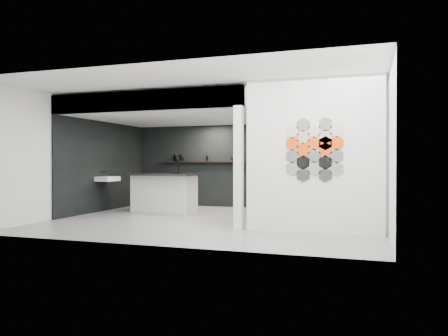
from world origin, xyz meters
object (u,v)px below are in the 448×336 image
partition_panel (313,155)px  kettle (234,158)px  glass_bowl (254,159)px  utensil_cup (182,159)px  glass_vase (254,158)px  bottle_dark (207,158)px  kitchen_island (164,192)px  wall_basin (108,179)px  stockpot (178,158)px

partition_panel → kettle: bearing=124.7°
glass_bowl → utensil_cup: size_ratio=1.37×
glass_vase → bottle_dark: size_ratio=0.91×
glass_vase → bottle_dark: bottle_dark is taller
kettle → utensil_cup: size_ratio=1.56×
kitchen_island → kettle: 2.35m
bottle_dark → glass_bowl: bearing=0.0°
wall_basin → utensil_cup: size_ratio=5.67×
kettle → glass_vase: kettle is taller
kitchen_island → glass_vase: kitchen_island is taller
stockpot → utensil_cup: stockpot is taller
wall_basin → glass_bowl: (3.39, 2.07, 0.52)m
wall_basin → kettle: (2.79, 2.07, 0.54)m
stockpot → utensil_cup: 0.16m
stockpot → kettle: size_ratio=1.36×
kettle → glass_bowl: size_ratio=1.14×
partition_panel → utensil_cup: partition_panel is taller
wall_basin → bottle_dark: size_ratio=4.01×
wall_basin → bottle_dark: bottle_dark is taller
partition_panel → wall_basin: (-5.46, 1.80, -0.55)m
glass_vase → utensil_cup: (-2.19, 0.00, -0.01)m
stockpot → glass_vase: (2.34, 0.00, -0.02)m
wall_basin → glass_bowl: glass_bowl is taller
kitchen_island → stockpot: 1.96m
partition_panel → glass_vase: size_ratio=20.65×
glass_vase → partition_panel: bearing=-61.8°
stockpot → glass_vase: 2.34m
kettle → stockpot: bearing=173.5°
stockpot → bottle_dark: stockpot is taller
wall_basin → glass_vase: 4.01m
partition_panel → bottle_dark: 5.21m
stockpot → kettle: bearing=0.0°
stockpot → bottle_dark: size_ratio=1.50×
partition_panel → utensil_cup: size_ratio=26.45×
kitchen_island → utensil_cup: size_ratio=18.32×
partition_panel → kitchen_island: partition_panel is taller
kettle → bottle_dark: (-0.82, 0.00, 0.00)m
stockpot → bottle_dark: 0.93m
partition_panel → bottle_dark: size_ratio=18.72×
glass_bowl → wall_basin: bearing=-148.7°
wall_basin → bottle_dark: 2.91m
partition_panel → wall_basin: bearing=161.8°
stockpot → kettle: 1.75m
bottle_dark → utensil_cup: 0.77m
partition_panel → glass_bowl: bearing=118.2°
kettle → bottle_dark: size_ratio=1.10×
wall_basin → glass_vase: glass_vase is taller
wall_basin → kettle: 3.51m
kettle → glass_vase: 0.60m
bottle_dark → glass_vase: bearing=0.0°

